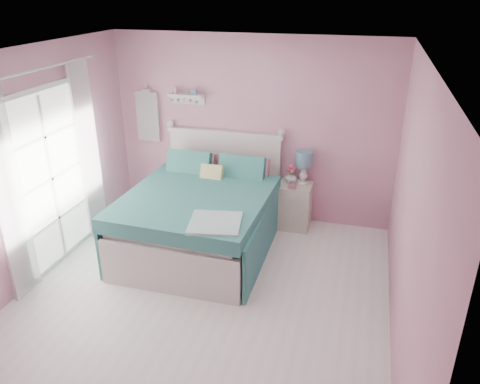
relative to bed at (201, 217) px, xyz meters
The scene contains 13 objects.
floor 1.28m from the bed, 71.63° to the right, with size 4.50×4.50×0.00m, color white.
room_shell 1.68m from the bed, 71.63° to the right, with size 4.50×4.50×4.50m.
bed is the anchor object (origin of this frame).
nightstand 1.38m from the bed, 38.59° to the left, with size 0.45×0.44×0.65m.
table_lamp 1.60m from the bed, 39.15° to the left, with size 0.23×0.23×0.47m.
vase 1.39m from the bed, 42.42° to the left, with size 0.16×0.16×0.17m, color silver.
teacup 1.30m from the bed, 34.51° to the left, with size 0.11×0.11×0.08m, color #BF8093.
roses 1.42m from the bed, 42.35° to the left, with size 0.14×0.11×0.12m.
wall_shelf 1.77m from the bed, 117.95° to the left, with size 0.50×0.15×0.25m.
hanging_dress 1.84m from the bed, 138.58° to the left, with size 0.34×0.03×0.72m, color white.
french_door 1.87m from the bed, 154.75° to the right, with size 0.04×1.32×2.16m.
curtain_near 2.27m from the bed, 135.85° to the right, with size 0.04×0.40×2.32m, color white.
curtain_far 1.72m from the bed, behind, with size 0.04×0.40×2.32m, color white.
Camera 1 is at (1.54, -3.91, 3.18)m, focal length 35.00 mm.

